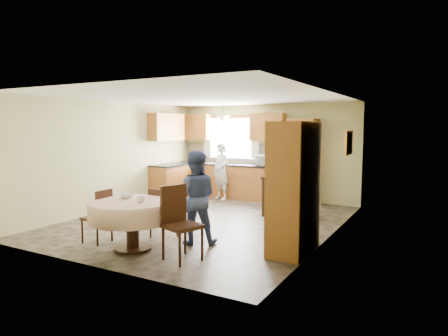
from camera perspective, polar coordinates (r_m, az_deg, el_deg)
name	(u,v)px	position (r m, az deg, el deg)	size (l,w,h in m)	color
floor	(206,221)	(8.22, -2.60, -7.61)	(5.00, 6.00, 0.01)	brown
ceiling	(205,97)	(8.01, -2.69, 10.05)	(5.00, 6.00, 0.01)	white
wall_back	(265,152)	(10.68, 5.84, 2.30)	(5.00, 0.02, 2.50)	tan
wall_front	(89,177)	(5.70, -18.68, -1.20)	(5.00, 0.02, 2.50)	tan
wall_left	(114,156)	(9.57, -15.50, 1.69)	(0.02, 6.00, 2.50)	tan
wall_right	(330,166)	(7.04, 14.95, 0.23)	(0.02, 6.00, 2.50)	tan
window	(231,138)	(11.08, 1.05, 4.28)	(1.40, 0.03, 1.10)	white
curtain_left	(207,136)	(11.41, -2.41, 4.57)	(0.22, 0.02, 1.15)	white
curtain_right	(255,137)	(10.70, 4.48, 4.47)	(0.22, 0.02, 1.15)	white
base_cab_back	(231,181)	(10.86, 1.04, -1.90)	(3.30, 0.60, 0.88)	#AF682E
counter_back	(231,164)	(10.81, 1.05, 0.51)	(3.30, 0.64, 0.04)	black
base_cab_left	(171,182)	(10.82, -7.54, -1.98)	(0.60, 1.20, 0.88)	#AF682E
counter_left	(171,165)	(10.77, -7.58, 0.44)	(0.64, 1.20, 0.04)	black
backsplash	(236,153)	(11.04, 1.76, 2.09)	(3.30, 0.02, 0.55)	beige
wall_cab_left	(197,127)	(11.48, -3.95, 5.87)	(0.85, 0.33, 0.72)	#AC702B
wall_cab_right	(268,127)	(10.45, 6.28, 5.84)	(0.90, 0.33, 0.72)	#AC702B
wall_cab_side	(166,127)	(10.80, -8.23, 5.82)	(0.33, 1.20, 0.72)	#AC702B
oven_tower	(303,162)	(10.00, 11.19, 0.88)	(0.66, 0.62, 2.12)	#AF682E
oven_upper	(299,155)	(9.69, 10.64, 1.86)	(0.56, 0.01, 0.45)	black
oven_lower	(298,176)	(9.74, 10.58, -1.08)	(0.56, 0.01, 0.45)	black
pendant	(223,119)	(10.65, -0.17, 7.01)	(0.36, 0.36, 0.18)	beige
sideboard	(289,198)	(8.65, 9.26, -4.25)	(1.13, 0.47, 0.81)	#3E1F11
space_heater	(285,217)	(7.38, 8.71, -6.94)	(0.42, 0.30, 0.58)	black
cupboard	(294,188)	(6.16, 9.97, -2.79)	(0.52, 1.05, 2.00)	#AF682E
dining_table	(132,212)	(6.43, -12.97, -6.15)	(1.34, 1.34, 0.77)	#3E1F11
chair_left	(100,214)	(6.94, -17.31, -6.23)	(0.40, 0.40, 0.89)	#3E1F11
chair_back	(161,211)	(6.98, -9.05, -6.08)	(0.43, 0.43, 0.87)	#3E1F11
chair_right	(179,219)	(5.87, -6.49, -7.20)	(0.59, 0.59, 1.08)	#3E1F11
framed_picture	(348,143)	(8.53, 17.34, 3.45)	(0.06, 0.60, 0.50)	gold
microwave	(267,160)	(10.30, 6.09, 1.09)	(0.50, 0.34, 0.28)	silver
person_sink	(221,171)	(10.51, -0.39, -0.47)	(0.55, 0.36, 1.50)	silver
person_dining	(195,197)	(6.57, -4.17, -4.22)	(0.75, 0.58, 1.54)	#3A497F
bowl_sideboard	(280,177)	(8.66, 8.03, -1.33)	(0.22, 0.22, 0.05)	#B2B2B2
bottle_sideboard	(307,172)	(8.45, 11.72, -0.62)	(0.13, 0.13, 0.33)	silver
cup_table	(141,200)	(6.25, -11.82, -4.44)	(0.12, 0.12, 0.09)	#B2B2B2
bowl_table	(127,196)	(6.70, -13.75, -3.92)	(0.21, 0.21, 0.07)	#B2B2B2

